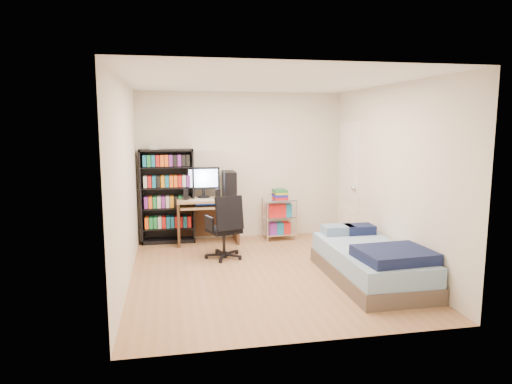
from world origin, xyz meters
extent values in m
cube|color=#AE7D57|center=(0.00, 0.00, -0.02)|extent=(3.50, 4.00, 0.04)
cube|color=white|center=(0.00, 0.00, 2.52)|extent=(3.50, 4.00, 0.04)
cube|color=silver|center=(0.00, 2.02, 1.25)|extent=(3.50, 0.04, 2.50)
cube|color=silver|center=(0.00, -2.02, 1.25)|extent=(3.50, 0.04, 2.50)
cube|color=silver|center=(-1.77, 0.00, 1.25)|extent=(0.04, 4.00, 2.50)
cube|color=silver|center=(1.77, 0.00, 1.25)|extent=(0.04, 4.00, 2.50)
cube|color=black|center=(-1.26, 1.84, 0.78)|extent=(0.88, 0.29, 1.56)
cube|color=black|center=(-1.26, 1.84, 0.24)|extent=(0.82, 0.27, 0.02)
cube|color=red|center=(-1.26, 1.83, 0.36)|extent=(0.76, 0.23, 0.18)
cube|color=black|center=(-1.26, 1.84, 0.58)|extent=(0.82, 0.27, 0.02)
cube|color=#16739E|center=(-1.26, 1.83, 0.70)|extent=(0.76, 0.23, 0.18)
cube|color=black|center=(-1.26, 1.84, 0.92)|extent=(0.82, 0.27, 0.02)
cube|color=orange|center=(-1.26, 1.83, 1.04)|extent=(0.76, 0.23, 0.18)
cube|color=black|center=(-1.26, 1.84, 1.26)|extent=(0.82, 0.27, 0.02)
cube|color=#1F8E46|center=(-1.26, 1.83, 1.38)|extent=(0.76, 0.23, 0.18)
cube|color=silver|center=(-1.45, 1.84, 1.59)|extent=(0.14, 0.12, 0.06)
cube|color=tan|center=(-0.62, 1.70, 0.73)|extent=(1.00, 0.55, 0.04)
cube|color=#35261D|center=(-1.09, 1.70, 0.35)|extent=(0.04, 0.55, 0.71)
cube|color=#35261D|center=(-0.14, 1.70, 0.35)|extent=(0.04, 0.55, 0.71)
cube|color=#35261D|center=(-0.62, 1.95, 0.37)|extent=(0.96, 0.03, 0.65)
cube|color=tan|center=(-0.62, 1.62, 0.63)|extent=(0.90, 0.45, 0.02)
cube|color=black|center=(-0.62, 1.60, 0.65)|extent=(0.44, 0.15, 0.02)
cube|color=black|center=(-0.67, 1.81, 1.08)|extent=(0.54, 0.05, 0.36)
cube|color=silver|center=(-0.67, 1.78, 1.08)|extent=(0.48, 0.01, 0.30)
cube|color=black|center=(-0.24, 1.75, 0.97)|extent=(0.20, 0.42, 0.44)
cube|color=black|center=(-0.96, 1.65, 0.83)|extent=(0.08, 0.08, 0.17)
cube|color=black|center=(-0.45, 1.60, 0.83)|extent=(0.08, 0.08, 0.17)
cylinder|color=black|center=(-0.45, 0.78, 0.24)|extent=(0.04, 0.04, 0.34)
cube|color=black|center=(-0.45, 0.78, 0.42)|extent=(0.53, 0.53, 0.07)
cube|color=black|center=(-0.39, 0.60, 0.71)|extent=(0.43, 0.25, 0.49)
cube|color=black|center=(-0.67, 0.71, 0.55)|extent=(0.12, 0.26, 0.19)
cube|color=black|center=(-0.23, 0.85, 0.55)|extent=(0.12, 0.26, 0.19)
cylinder|color=white|center=(0.37, 1.51, 0.35)|extent=(0.02, 0.02, 0.70)
cylinder|color=white|center=(0.88, 1.53, 0.35)|extent=(0.02, 0.02, 0.70)
cylinder|color=white|center=(0.35, 1.87, 0.35)|extent=(0.02, 0.02, 0.70)
cylinder|color=white|center=(0.86, 1.89, 0.35)|extent=(0.02, 0.02, 0.70)
cube|color=white|center=(0.61, 1.70, 0.10)|extent=(0.53, 0.38, 0.02)
cube|color=white|center=(0.61, 1.70, 0.40)|extent=(0.53, 0.38, 0.02)
cube|color=white|center=(0.61, 1.70, 0.69)|extent=(0.53, 0.38, 0.02)
cube|color=#B1191B|center=(0.61, 1.70, 0.78)|extent=(0.23, 0.29, 0.16)
cube|color=brown|center=(1.25, -0.54, 0.10)|extent=(0.96, 1.91, 0.19)
cube|color=#87A9CA|center=(1.25, -0.54, 0.31)|extent=(0.92, 1.88, 0.23)
cube|color=#141C40|center=(1.30, -1.07, 0.48)|extent=(0.86, 0.73, 0.13)
cube|color=#99B7D9|center=(1.11, 0.22, 0.48)|extent=(0.43, 0.29, 0.12)
cube|color=#141C40|center=(1.42, 0.21, 0.48)|extent=(0.40, 0.29, 0.12)
cube|color=#382212|center=(1.25, -0.59, 0.43)|extent=(0.27, 0.21, 0.02)
cube|color=white|center=(1.73, 1.35, 1.00)|extent=(0.05, 0.80, 2.00)
sphere|color=silver|center=(1.67, 1.03, 0.95)|extent=(0.08, 0.08, 0.08)
camera|label=1|loc=(-1.22, -5.75, 1.99)|focal=32.00mm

